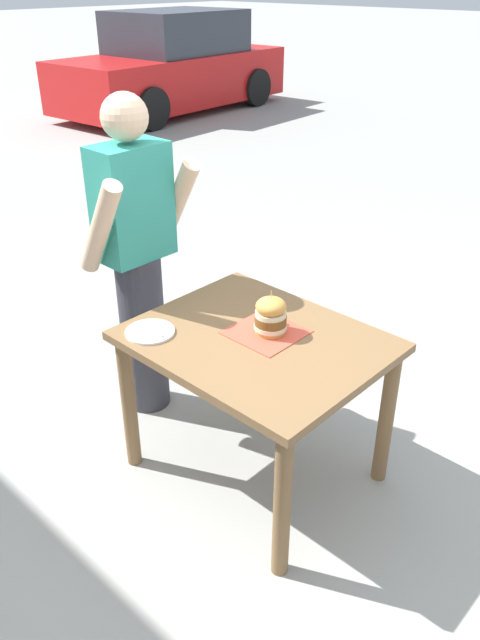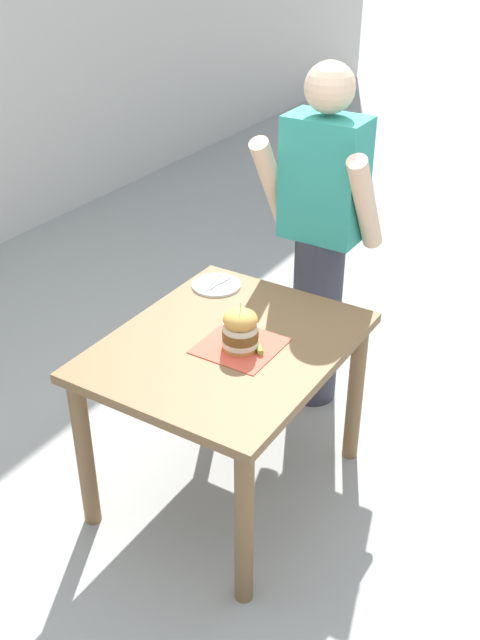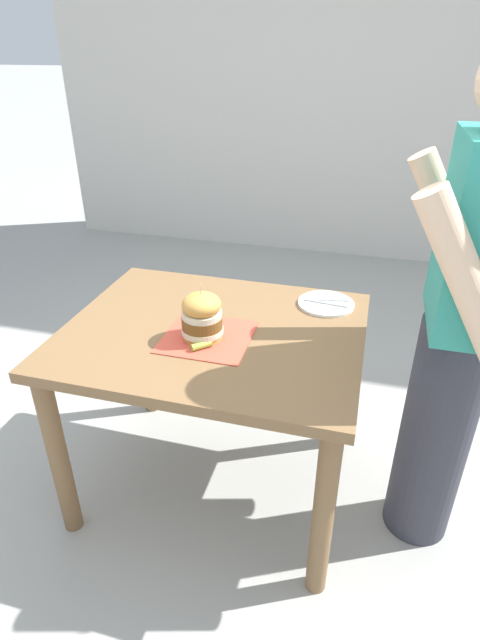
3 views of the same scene
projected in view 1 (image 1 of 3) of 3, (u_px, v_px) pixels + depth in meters
The scene contains 8 objects.
ground_plane at pixel (255, 468), 3.09m from camera, with size 80.00×80.00×0.00m, color #9E9E99.
patio_table at pixel (256, 361), 2.78m from camera, with size 0.87×1.07×0.76m.
serving_paper at pixel (266, 332), 2.76m from camera, with size 0.30×0.30×0.00m, color #D64C38.
sandwich at pixel (271, 315), 2.71m from camera, with size 0.15×0.15×0.20m.
pickle_spear at pixel (277, 322), 2.80m from camera, with size 0.02×0.02×0.07m, color #8EA83D.
side_plate_with_forks at pixel (150, 332), 2.75m from camera, with size 0.22×0.22×0.02m.
diner_across_table at pixel (137, 259), 3.14m from camera, with size 0.55×0.35×1.69m.
parked_car_near_curb at pixel (173, 67), 10.68m from camera, with size 4.31×2.06×1.60m.
Camera 1 is at (-1.75, -1.55, 2.15)m, focal length 35.00 mm.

